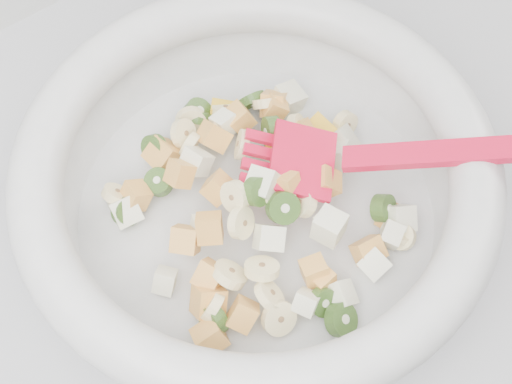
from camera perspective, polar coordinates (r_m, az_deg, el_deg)
counter at (r=1.09m, az=-3.61°, el=-13.11°), size 2.00×0.60×0.90m
mixing_bowl at (r=0.62m, az=0.05°, el=0.50°), size 0.41×0.38×0.13m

